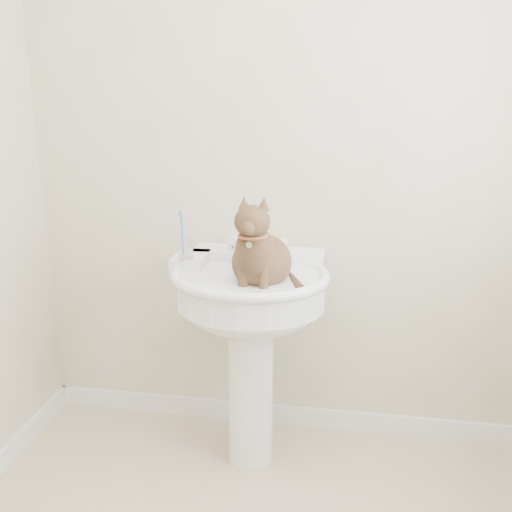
% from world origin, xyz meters
% --- Properties ---
extents(wall_back, '(2.20, 0.00, 2.50)m').
position_xyz_m(wall_back, '(0.00, 1.10, 1.25)').
color(wall_back, beige).
rests_on(wall_back, ground).
extents(baseboard_back, '(2.20, 0.02, 0.09)m').
position_xyz_m(baseboard_back, '(0.00, 1.09, 0.04)').
color(baseboard_back, white).
rests_on(baseboard_back, floor).
extents(pedestal_sink, '(0.62, 0.61, 0.86)m').
position_xyz_m(pedestal_sink, '(-0.11, 0.81, 0.68)').
color(pedestal_sink, white).
rests_on(pedestal_sink, floor).
extents(faucet, '(0.28, 0.12, 0.14)m').
position_xyz_m(faucet, '(-0.11, 0.96, 0.90)').
color(faucet, silver).
rests_on(faucet, pedestal_sink).
extents(soap_bar, '(0.10, 0.08, 0.03)m').
position_xyz_m(soap_bar, '(-0.05, 1.05, 0.87)').
color(soap_bar, yellow).
rests_on(soap_bar, pedestal_sink).
extents(toothbrush_cup, '(0.07, 0.07, 0.19)m').
position_xyz_m(toothbrush_cup, '(-0.36, 0.82, 0.91)').
color(toothbrush_cup, silver).
rests_on(toothbrush_cup, pedestal_sink).
extents(cat, '(0.24, 0.31, 0.45)m').
position_xyz_m(cat, '(-0.06, 0.74, 0.91)').
color(cat, brown).
rests_on(cat, pedestal_sink).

